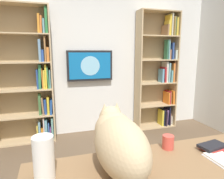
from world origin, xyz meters
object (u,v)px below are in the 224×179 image
Objects in this scene: bookshelf_left at (161,71)px; coffee_mug at (168,142)px; wall_mounted_tv at (90,66)px; paper_towel_roll at (44,158)px; bookshelf_right at (30,80)px; cat at (118,141)px; desk_book_stack at (213,147)px.

coffee_mug is (1.25, 2.26, -0.27)m from bookshelf_left.
paper_towel_roll is at bearing 73.50° from wall_mounted_tv.
bookshelf_right is at bearing 4.70° from wall_mounted_tv.
cat is at bearing 176.39° from paper_towel_roll.
bookshelf_right is 2.71× the size of wall_mounted_tv.
bookshelf_left is at bearing -124.92° from cat.
bookshelf_left is 22.64× the size of coffee_mug.
paper_towel_roll is (2.07, 2.36, -0.20)m from bookshelf_left.
wall_mounted_tv is 1.17× the size of cat.
cat is at bearing 105.29° from bookshelf_right.
bookshelf_right reaches higher than desk_book_stack.
desk_book_stack is (0.97, 2.36, -0.30)m from bookshelf_left.
coffee_mug is (-0.41, -0.13, -0.13)m from cat.
cat is 0.41m from paper_towel_roll.
bookshelf_left is 1.36m from wall_mounted_tv.
coffee_mug is at bearing -162.12° from cat.
wall_mounted_tv is 8.27× the size of coffee_mug.
wall_mounted_tv is (-0.98, -0.08, 0.21)m from bookshelf_right.
bookshelf_left reaches higher than desk_book_stack.
wall_mounted_tv is 3.90× the size of desk_book_stack.
bookshelf_right is at bearing -74.71° from cat.
paper_towel_roll is at bearing 0.01° from desk_book_stack.
wall_mounted_tv reaches higher than desk_book_stack.
bookshelf_left is 3.21× the size of cat.
bookshelf_left reaches higher than coffee_mug.
bookshelf_right is at bearing -0.10° from bookshelf_left.
cat is (1.67, 2.39, -0.14)m from bookshelf_left.
bookshelf_left reaches higher than paper_towel_roll.
wall_mounted_tv reaches higher than coffee_mug.
desk_book_stack is (-1.36, 2.37, -0.21)m from bookshelf_right.
bookshelf_left is 2.32m from bookshelf_right.
coffee_mug is (-1.07, 2.26, -0.18)m from bookshelf_right.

